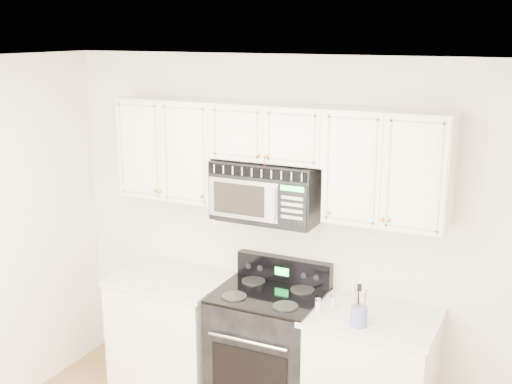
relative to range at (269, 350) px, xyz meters
The scene contains 9 objects.
room 1.65m from the range, 91.52° to the right, with size 3.51×3.51×2.61m.
base_cabinet_left 0.84m from the range, behind, with size 0.86×0.65×0.92m.
base_cabinet_right 0.76m from the range, ahead, with size 0.86×0.65×0.92m.
range is the anchor object (origin of this frame).
upper_cabinets 1.46m from the range, 104.35° to the left, with size 2.44×0.37×0.75m.
microwave 1.18m from the range, 119.54° to the left, with size 0.76×0.43×0.42m.
utensil_crock 0.90m from the range, 15.18° to the right, with size 0.11×0.11×0.29m.
shaker_salt 0.64m from the range, 15.08° to the right, with size 0.04×0.04×0.09m.
shaker_pepper 0.68m from the range, ahead, with size 0.04×0.04×0.09m.
Camera 1 is at (1.79, -2.45, 2.76)m, focal length 45.00 mm.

